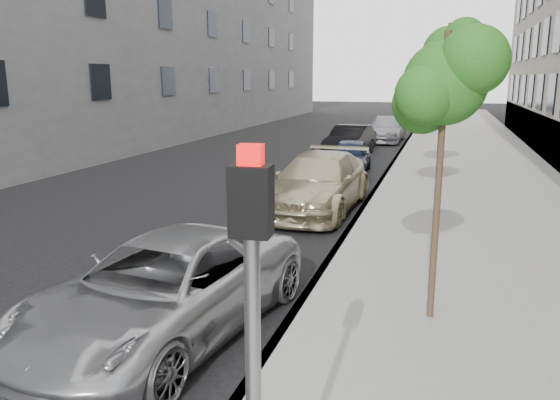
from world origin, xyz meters
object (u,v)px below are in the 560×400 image
at_px(suv, 318,182).
at_px(tree_mid, 450,53).
at_px(tree_near, 447,84).
at_px(sedan_blue, 350,156).
at_px(signal_pole, 253,338).
at_px(tree_far, 448,82).
at_px(sedan_black, 350,141).
at_px(minivan, 166,288).
at_px(sedan_rear, 386,129).

bearing_deg(suv, tree_mid, -1.73).
relative_size(tree_near, sedan_blue, 1.10).
bearing_deg(sedan_blue, signal_pole, -86.86).
bearing_deg(tree_far, tree_near, -90.00).
height_order(tree_far, sedan_black, tree_far).
relative_size(tree_far, minivan, 0.82).
bearing_deg(sedan_blue, tree_near, -79.64).
height_order(tree_far, minivan, tree_far).
xyz_separation_m(sedan_black, sedan_rear, (1.00, 6.58, -0.01)).
height_order(sedan_black, sedan_rear, sedan_black).
relative_size(tree_far, sedan_rear, 0.85).
relative_size(minivan, suv, 0.94).
height_order(minivan, sedan_blue, minivan).
xyz_separation_m(signal_pole, minivan, (-2.67, 3.70, -1.41)).
bearing_deg(sedan_rear, tree_mid, -78.37).
bearing_deg(tree_near, sedan_black, 103.59).
bearing_deg(sedan_blue, sedan_rear, 84.34).
bearing_deg(sedan_blue, tree_far, -7.64).
bearing_deg(tree_far, minivan, -104.37).
relative_size(sedan_black, sedan_rear, 0.89).
bearing_deg(signal_pole, tree_near, 73.55).
xyz_separation_m(tree_near, tree_mid, (0.00, 6.50, 0.68)).
xyz_separation_m(tree_far, sedan_black, (-4.33, 4.90, -2.78)).
height_order(signal_pole, minivan, signal_pole).
height_order(tree_mid, sedan_black, tree_mid).
bearing_deg(sedan_black, tree_mid, -62.82).
xyz_separation_m(tree_mid, tree_far, (0.00, 6.50, -0.78)).
distance_m(tree_far, minivan, 15.17).
bearing_deg(signal_pole, minivan, 120.71).
relative_size(minivan, sedan_black, 1.17).
relative_size(signal_pole, suv, 0.58).
xyz_separation_m(tree_near, sedan_rear, (-3.33, 24.48, -2.88)).
height_order(tree_mid, sedan_rear, tree_mid).
height_order(tree_mid, signal_pole, tree_mid).
xyz_separation_m(tree_mid, sedan_black, (-4.33, 11.40, -3.56)).
height_order(tree_near, sedan_black, tree_near).
bearing_deg(sedan_blue, suv, -92.82).
distance_m(tree_near, tree_far, 13.00).
distance_m(signal_pole, sedan_blue, 18.56).
bearing_deg(minivan, sedan_blue, 97.98).
relative_size(tree_near, suv, 0.78).
bearing_deg(sedan_rear, suv, -88.86).
xyz_separation_m(tree_far, sedan_rear, (-3.33, 11.48, -2.79)).
bearing_deg(suv, sedan_blue, 94.28).
bearing_deg(suv, sedan_black, 97.60).
height_order(tree_mid, suv, tree_mid).
height_order(tree_mid, tree_far, tree_mid).
distance_m(minivan, sedan_rear, 25.92).
relative_size(tree_near, minivan, 0.83).
xyz_separation_m(tree_mid, minivan, (-3.70, -7.94, -3.57)).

